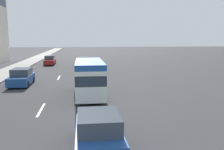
{
  "coord_description": "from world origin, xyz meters",
  "views": [
    {
      "loc": [
        -3.83,
        -2.73,
        4.72
      ],
      "look_at": [
        18.0,
        -5.43,
        1.44
      ],
      "focal_mm": 39.76,
      "sensor_mm": 36.0,
      "label": 1
    }
  ],
  "objects_px": {
    "car_second": "(85,62)",
    "car_third": "(98,133)",
    "minibus_fourth": "(89,77)",
    "car_lead": "(21,77)",
    "car_fifth": "(50,61)"
  },
  "relations": [
    {
      "from": "car_second",
      "to": "car_third",
      "type": "xyz_separation_m",
      "value": [
        -31.8,
        -0.1,
        0.01
      ]
    },
    {
      "from": "car_lead",
      "to": "car_fifth",
      "type": "height_order",
      "value": "car_lead"
    },
    {
      "from": "car_lead",
      "to": "minibus_fourth",
      "type": "relative_size",
      "value": 0.66
    },
    {
      "from": "car_third",
      "to": "car_second",
      "type": "bearing_deg",
      "value": 0.19
    },
    {
      "from": "car_lead",
      "to": "car_second",
      "type": "bearing_deg",
      "value": 157.69
    },
    {
      "from": "minibus_fourth",
      "to": "car_fifth",
      "type": "distance_m",
      "value": 25.65
    },
    {
      "from": "car_second",
      "to": "car_fifth",
      "type": "distance_m",
      "value": 6.98
    },
    {
      "from": "minibus_fourth",
      "to": "car_fifth",
      "type": "bearing_deg",
      "value": 14.01
    },
    {
      "from": "car_third",
      "to": "car_fifth",
      "type": "bearing_deg",
      "value": 10.08
    },
    {
      "from": "car_lead",
      "to": "car_fifth",
      "type": "relative_size",
      "value": 1.11
    },
    {
      "from": "car_second",
      "to": "car_third",
      "type": "bearing_deg",
      "value": -179.81
    },
    {
      "from": "car_lead",
      "to": "car_second",
      "type": "xyz_separation_m",
      "value": [
        16.07,
        -6.59,
        -0.02
      ]
    },
    {
      "from": "car_second",
      "to": "car_fifth",
      "type": "relative_size",
      "value": 0.99
    },
    {
      "from": "minibus_fourth",
      "to": "car_fifth",
      "type": "height_order",
      "value": "minibus_fourth"
    },
    {
      "from": "car_third",
      "to": "minibus_fourth",
      "type": "height_order",
      "value": "minibus_fourth"
    }
  ]
}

